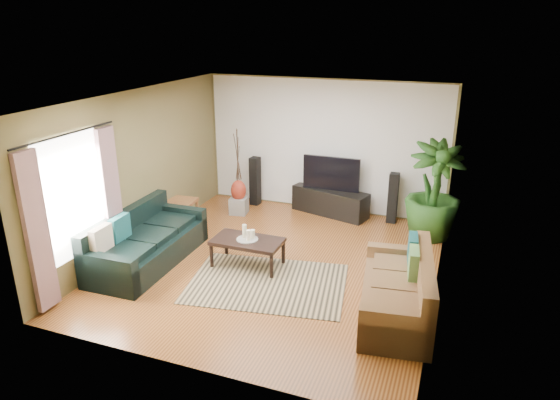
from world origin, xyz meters
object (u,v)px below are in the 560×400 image
at_px(potted_plant, 434,191).
at_px(speaker_right, 393,198).
at_px(television, 331,173).
at_px(tv_stand, 330,202).
at_px(sofa_right, 396,286).
at_px(pedestal, 239,205).
at_px(coffee_table, 248,253).
at_px(side_table, 182,214).
at_px(vase, 238,191).
at_px(speaker_left, 255,181).
at_px(sofa_left, 148,238).

bearing_deg(potted_plant, speaker_right, 149.21).
relative_size(television, potted_plant, 0.65).
relative_size(tv_stand, television, 1.36).
height_order(sofa_right, pedestal, sofa_right).
height_order(coffee_table, side_table, side_table).
bearing_deg(tv_stand, sofa_right, -45.96).
bearing_deg(tv_stand, vase, -144.91).
xyz_separation_m(speaker_left, side_table, (-0.82, -1.66, -0.25)).
distance_m(sofa_left, side_table, 1.52).
height_order(speaker_right, vase, speaker_right).
bearing_deg(side_table, potted_plant, 14.93).
distance_m(sofa_left, potted_plant, 5.04).
bearing_deg(speaker_left, tv_stand, 4.68).
bearing_deg(sofa_left, speaker_right, -49.01).
relative_size(television, side_table, 2.14).
relative_size(sofa_right, pedestal, 5.74).
distance_m(sofa_right, speaker_right, 3.35).
xyz_separation_m(potted_plant, side_table, (-4.50, -1.20, -0.62)).
xyz_separation_m(sofa_right, potted_plant, (0.22, 2.85, 0.46)).
bearing_deg(potted_plant, tv_stand, 167.27).
xyz_separation_m(speaker_left, speaker_right, (2.91, 0.00, -0.02)).
bearing_deg(speaker_left, television, 4.68).
distance_m(tv_stand, vase, 1.89).
relative_size(potted_plant, side_table, 3.30).
relative_size(television, speaker_left, 1.11).
xyz_separation_m(pedestal, vase, (0.00, 0.00, 0.32)).
xyz_separation_m(tv_stand, side_table, (-2.49, -1.66, 0.01)).
height_order(speaker_right, pedestal, speaker_right).
bearing_deg(sofa_right, television, -159.29).
bearing_deg(speaker_right, speaker_left, -179.34).
height_order(sofa_left, side_table, sofa_left).
height_order(potted_plant, side_table, potted_plant).
xyz_separation_m(speaker_left, potted_plant, (3.68, -0.46, 0.37)).
relative_size(speaker_right, pedestal, 2.95).
relative_size(sofa_right, tv_stand, 1.24).
bearing_deg(sofa_left, speaker_left, -11.20).
height_order(pedestal, side_table, side_table).
height_order(sofa_left, sofa_right, same).
xyz_separation_m(sofa_right, side_table, (-4.28, 1.65, -0.16)).
bearing_deg(television, sofa_left, -125.18).
bearing_deg(speaker_left, pedestal, -94.45).
relative_size(sofa_left, potted_plant, 1.28).
xyz_separation_m(speaker_right, potted_plant, (0.76, -0.46, 0.39)).
distance_m(sofa_left, tv_stand, 3.85).
height_order(pedestal, vase, vase).
bearing_deg(speaker_left, potted_plant, -2.37).
bearing_deg(speaker_right, tv_stand, -179.34).
relative_size(sofa_left, sofa_right, 1.17).
distance_m(coffee_table, tv_stand, 2.77).
height_order(sofa_right, speaker_left, speaker_left).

